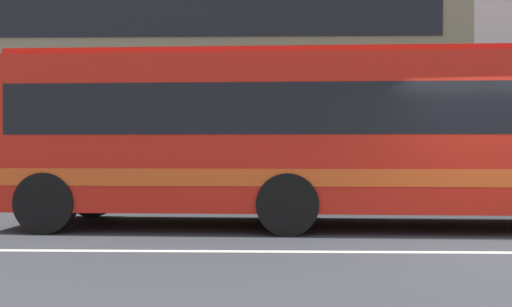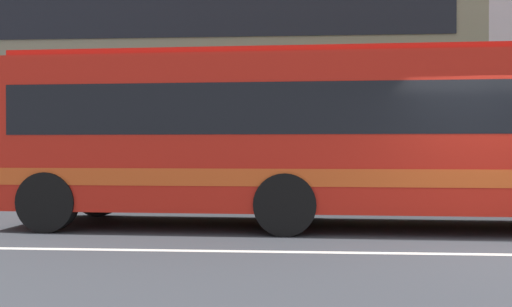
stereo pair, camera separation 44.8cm
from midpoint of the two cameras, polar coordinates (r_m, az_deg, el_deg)
The scene contains 3 objects.
hedge_row_far at distance 14.69m, azimuth 15.85°, elevation -3.08°, with size 14.35×1.10×0.96m, color #2A601D.
apartment_block_left at distance 23.86m, azimuth -13.29°, elevation 9.29°, with size 23.94×10.34×10.08m.
transit_bus at distance 10.30m, azimuth 5.79°, elevation 2.14°, with size 11.38×2.90×3.05m.
Camera 1 is at (-3.40, -7.71, 1.39)m, focal length 40.33 mm.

